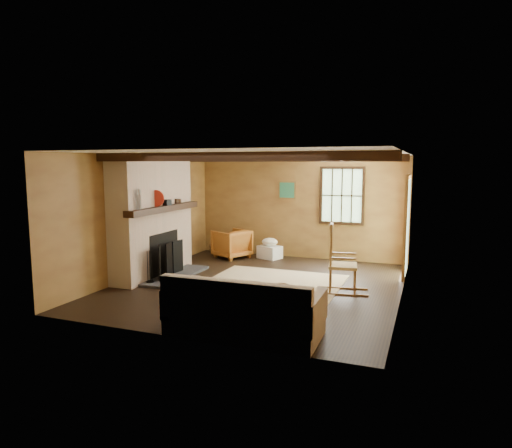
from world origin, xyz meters
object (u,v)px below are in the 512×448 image
at_px(sofa, 244,314).
at_px(laundry_basket, 270,252).
at_px(fireplace, 154,220).
at_px(armchair, 232,244).
at_px(rocking_chair, 340,263).

relative_size(sofa, laundry_basket, 4.04).
bearing_deg(laundry_basket, fireplace, -124.78).
bearing_deg(fireplace, sofa, -39.41).
height_order(laundry_basket, armchair, armchair).
relative_size(rocking_chair, sofa, 0.60).
height_order(sofa, laundry_basket, sofa).
distance_m(fireplace, armchair, 2.36).
relative_size(rocking_chair, armchair, 1.64).
bearing_deg(sofa, rocking_chair, 71.67).
relative_size(laundry_basket, armchair, 0.67).
height_order(rocking_chair, sofa, rocking_chair).
xyz_separation_m(rocking_chair, armchair, (-2.95, 2.00, -0.17)).
distance_m(rocking_chair, sofa, 2.63).
xyz_separation_m(rocking_chair, sofa, (-0.78, -2.50, -0.22)).
distance_m(fireplace, sofa, 3.87).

